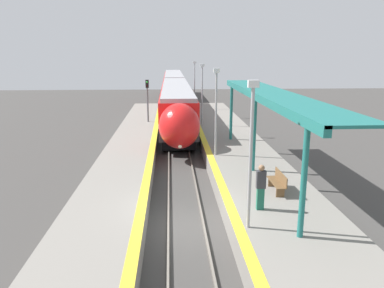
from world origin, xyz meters
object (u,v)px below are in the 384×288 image
(lamppost_mid, at_px, (216,106))
(lamppost_far, at_px, (202,90))
(train, at_px, (175,93))
(person_waiting, at_px, (261,186))
(railway_signal, at_px, (148,100))
(lamppost_near, at_px, (251,146))
(platform_bench, at_px, (278,181))
(lamppost_farthest, at_px, (195,82))

(lamppost_mid, xyz_separation_m, lamppost_far, (0.00, 9.74, 0.00))
(train, height_order, person_waiting, train)
(person_waiting, bearing_deg, railway_signal, 105.48)
(railway_signal, relative_size, lamppost_mid, 0.90)
(train, xyz_separation_m, railway_signal, (-2.58, -12.18, 0.54))
(person_waiting, xyz_separation_m, lamppost_near, (-0.79, -1.53, 2.01))
(train, xyz_separation_m, person_waiting, (2.91, -31.98, -0.41))
(railway_signal, bearing_deg, lamppost_far, -21.47)
(lamppost_near, bearing_deg, lamppost_mid, 90.00)
(platform_bench, bearing_deg, railway_signal, 110.62)
(railway_signal, distance_m, lamppost_far, 5.16)
(lamppost_farthest, bearing_deg, lamppost_far, -90.00)
(platform_bench, bearing_deg, lamppost_far, 97.25)
(person_waiting, distance_m, lamppost_mid, 8.49)
(train, xyz_separation_m, platform_bench, (4.17, -30.10, -0.89))
(platform_bench, height_order, person_waiting, person_waiting)
(lamppost_farthest, bearing_deg, lamppost_near, -90.00)
(lamppost_far, bearing_deg, platform_bench, -82.75)
(lamppost_far, bearing_deg, railway_signal, 158.53)
(railway_signal, relative_size, lamppost_farthest, 0.90)
(platform_bench, xyz_separation_m, lamppost_farthest, (-2.05, 25.82, 2.49))
(train, xyz_separation_m, lamppost_near, (2.12, -33.51, 1.60))
(lamppost_far, bearing_deg, lamppost_near, -90.00)
(lamppost_mid, height_order, lamppost_farthest, same)
(person_waiting, xyz_separation_m, lamppost_farthest, (-0.79, 27.70, 2.01))
(person_waiting, xyz_separation_m, railway_signal, (-5.49, 19.81, 0.95))
(person_waiting, bearing_deg, lamppost_mid, 95.47)
(railway_signal, xyz_separation_m, lamppost_far, (4.70, -1.85, 1.05))
(train, relative_size, person_waiting, 25.53)
(train, height_order, platform_bench, train)
(train, bearing_deg, person_waiting, -84.81)
(railway_signal, height_order, lamppost_farthest, lamppost_farthest)
(railway_signal, distance_m, lamppost_near, 21.87)
(lamppost_far, xyz_separation_m, lamppost_farthest, (0.00, 9.74, 0.00))
(railway_signal, bearing_deg, lamppost_farthest, 59.24)
(person_waiting, distance_m, lamppost_far, 18.09)
(train, distance_m, platform_bench, 30.40)
(person_waiting, xyz_separation_m, lamppost_mid, (-0.79, 8.21, 2.01))
(lamppost_near, distance_m, lamppost_far, 19.49)
(railway_signal, height_order, lamppost_far, lamppost_far)
(platform_bench, relative_size, lamppost_near, 0.34)
(platform_bench, height_order, railway_signal, railway_signal)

